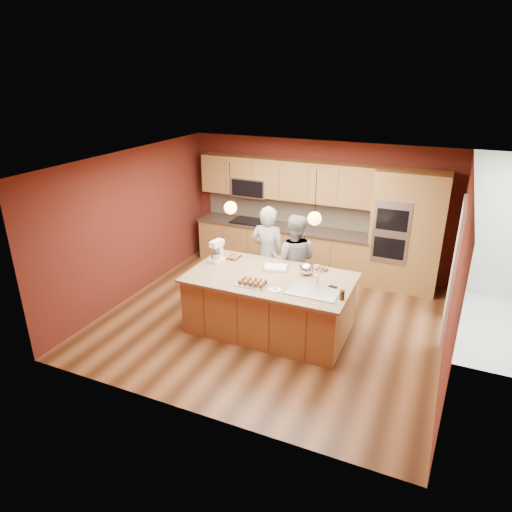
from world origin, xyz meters
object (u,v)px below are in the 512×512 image
at_px(island, 271,303).
at_px(mixing_bowl, 307,269).
at_px(person_left, 268,254).
at_px(person_right, 294,261).
at_px(stand_mixer, 217,253).

xyz_separation_m(island, mixing_bowl, (0.48, 0.32, 0.56)).
relative_size(person_left, mixing_bowl, 7.63).
bearing_deg(island, mixing_bowl, 33.43).
height_order(island, person_right, person_right).
xyz_separation_m(person_left, person_right, (0.50, 0.00, -0.04)).
height_order(person_left, mixing_bowl, person_left).
height_order(person_right, stand_mixer, person_right).
bearing_deg(island, person_left, 114.96).
bearing_deg(stand_mixer, person_right, 45.21).
xyz_separation_m(person_left, mixing_bowl, (0.94, -0.66, 0.15)).
xyz_separation_m(island, person_right, (0.04, 0.98, 0.36)).
bearing_deg(island, stand_mixer, 169.42).
height_order(stand_mixer, mixing_bowl, stand_mixer).
xyz_separation_m(person_right, stand_mixer, (-1.11, -0.78, 0.26)).
height_order(island, stand_mixer, island).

